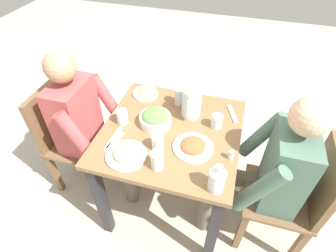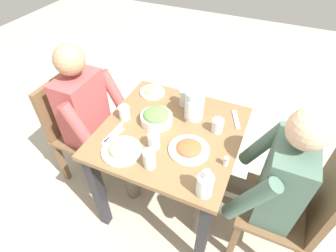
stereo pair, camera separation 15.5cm
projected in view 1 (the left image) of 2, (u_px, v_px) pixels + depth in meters
The scene contains 21 objects.
ground_plane at pixel (170, 198), 2.08m from camera, with size 8.00×8.00×0.00m, color #B7AD99.
dining_table at pixel (171, 146), 1.67m from camera, with size 0.81×0.81×0.74m.
chair_near at pixel (68, 134), 1.93m from camera, with size 0.40×0.40×0.85m.
chair_far at pixel (296, 195), 1.56m from camera, with size 0.40×0.40×0.85m.
diner_near at pixel (89, 125), 1.79m from camera, with size 0.48×0.53×1.15m.
diner_far at pixel (266, 171), 1.50m from camera, with size 0.48×0.53×1.15m.
water_pitcher at pixel (192, 102), 1.62m from camera, with size 0.16×0.12×0.19m.
salad_bowl at pixel (155, 118), 1.59m from camera, with size 0.19×0.19×0.09m.
plate_rice_curry at pixel (193, 146), 1.46m from camera, with size 0.23×0.23×0.05m.
plate_fries at pixel (145, 93), 1.83m from camera, with size 0.17×0.17×0.04m.
plate_beans at pixel (126, 154), 1.41m from camera, with size 0.22×0.22×0.06m.
water_glass_by_pitcher at pixel (158, 142), 1.44m from camera, with size 0.07×0.07×0.09m, color silver.
water_glass_center at pixel (217, 121), 1.57m from camera, with size 0.07×0.07×0.09m, color silver.
water_glass_near_left at pixel (157, 160), 1.34m from camera, with size 0.07×0.07×0.11m, color silver.
water_glass_far_right at pixel (122, 117), 1.60m from camera, with size 0.07×0.07×0.09m, color silver.
water_glass_near_right at pixel (179, 97), 1.73m from camera, with size 0.06×0.06×0.11m, color silver.
oil_carafe at pixel (216, 181), 1.24m from camera, with size 0.08×0.08×0.16m.
salt_shaker at pixel (231, 155), 1.40m from camera, with size 0.03×0.03×0.05m.
fork_near at pixel (232, 114), 1.68m from camera, with size 0.17×0.03×0.01m, color silver.
knife_near at pixel (114, 137), 1.53m from camera, with size 0.18×0.02×0.01m, color silver.
fork_far at pixel (114, 142), 1.50m from camera, with size 0.17×0.03×0.01m, color silver.
Camera 1 is at (1.10, 0.30, 1.83)m, focal length 28.40 mm.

